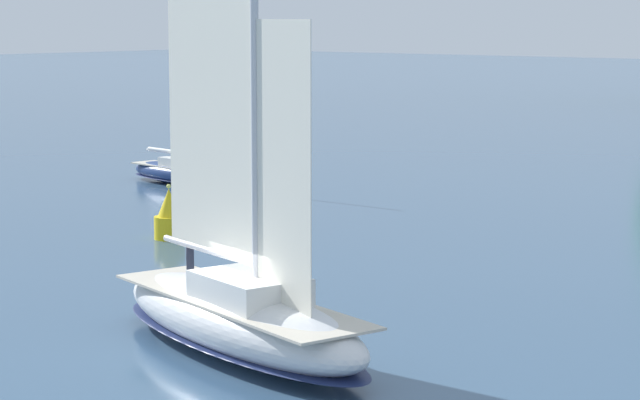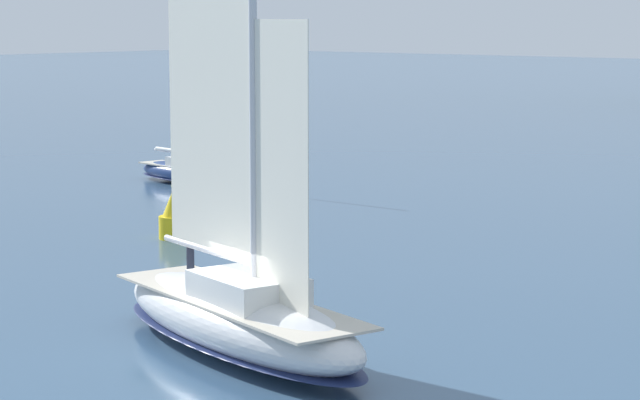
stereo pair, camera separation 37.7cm
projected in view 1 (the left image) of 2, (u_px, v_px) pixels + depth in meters
ground_plane at (239, 353)px, 29.40m from camera, size 400.00×400.00×0.00m
sailboat_main at (239, 310)px, 29.24m from camera, size 9.92×5.06×13.13m
sailboat_moored_mid_channel at (175, 172)px, 59.20m from camera, size 6.21×2.49×8.33m
channel_buoy at (169, 217)px, 44.37m from camera, size 1.09×1.09×1.98m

